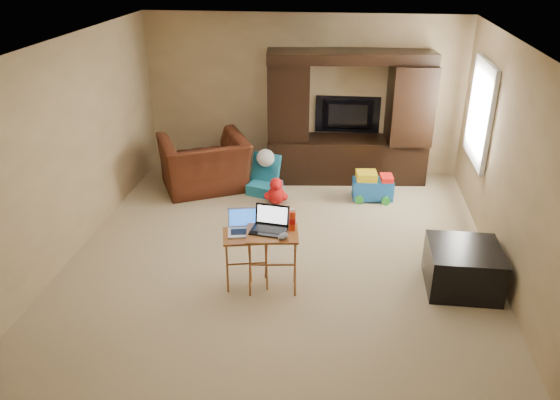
# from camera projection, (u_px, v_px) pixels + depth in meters

# --- Properties ---
(floor) EXTENTS (5.50, 5.50, 0.00)m
(floor) POSITION_uv_depth(u_px,v_px,m) (282.00, 252.00, 6.70)
(floor) COLOR #CCBC8D
(floor) RESTS_ON ground
(ceiling) EXTENTS (5.50, 5.50, 0.00)m
(ceiling) POSITION_uv_depth(u_px,v_px,m) (282.00, 43.00, 5.63)
(ceiling) COLOR silver
(ceiling) RESTS_ON ground
(wall_back) EXTENTS (5.00, 0.00, 5.00)m
(wall_back) POSITION_uv_depth(u_px,v_px,m) (303.00, 95.00, 8.63)
(wall_back) COLOR tan
(wall_back) RESTS_ON ground
(wall_front) EXTENTS (5.00, 0.00, 5.00)m
(wall_front) POSITION_uv_depth(u_px,v_px,m) (234.00, 300.00, 3.70)
(wall_front) COLOR tan
(wall_front) RESTS_ON ground
(wall_left) EXTENTS (0.00, 5.50, 5.50)m
(wall_left) POSITION_uv_depth(u_px,v_px,m) (72.00, 147.00, 6.44)
(wall_left) COLOR tan
(wall_left) RESTS_ON ground
(wall_right) EXTENTS (0.00, 5.50, 5.50)m
(wall_right) POSITION_uv_depth(u_px,v_px,m) (512.00, 167.00, 5.89)
(wall_right) COLOR tan
(wall_right) RESTS_ON ground
(window_pane) EXTENTS (0.00, 1.20, 1.20)m
(window_pane) POSITION_uv_depth(u_px,v_px,m) (482.00, 113.00, 7.22)
(window_pane) COLOR white
(window_pane) RESTS_ON ground
(window_frame) EXTENTS (0.06, 1.14, 1.34)m
(window_frame) POSITION_uv_depth(u_px,v_px,m) (480.00, 113.00, 7.22)
(window_frame) COLOR white
(window_frame) RESTS_ON ground
(entertainment_center) EXTENTS (2.51, 0.87, 2.01)m
(entertainment_center) POSITION_uv_depth(u_px,v_px,m) (348.00, 118.00, 8.35)
(entertainment_center) COLOR black
(entertainment_center) RESTS_ON floor
(television) EXTENTS (1.03, 0.17, 0.59)m
(television) POSITION_uv_depth(u_px,v_px,m) (348.00, 116.00, 8.58)
(television) COLOR black
(television) RESTS_ON entertainment_center
(recliner) EXTENTS (1.60, 1.53, 0.81)m
(recliner) POSITION_uv_depth(u_px,v_px,m) (204.00, 164.00, 8.26)
(recliner) COLOR #49200F
(recliner) RESTS_ON floor
(child_rocker) EXTENTS (0.56, 0.60, 0.58)m
(child_rocker) POSITION_uv_depth(u_px,v_px,m) (264.00, 175.00, 8.15)
(child_rocker) COLOR #176883
(child_rocker) RESTS_ON floor
(plush_toy) EXTENTS (0.36, 0.30, 0.40)m
(plush_toy) POSITION_uv_depth(u_px,v_px,m) (276.00, 191.00, 7.86)
(plush_toy) COLOR red
(plush_toy) RESTS_ON floor
(push_toy) EXTENTS (0.63, 0.48, 0.44)m
(push_toy) POSITION_uv_depth(u_px,v_px,m) (373.00, 186.00, 7.97)
(push_toy) COLOR blue
(push_toy) RESTS_ON floor
(ottoman) EXTENTS (0.76, 0.76, 0.49)m
(ottoman) POSITION_uv_depth(u_px,v_px,m) (463.00, 268.00, 5.92)
(ottoman) COLOR black
(ottoman) RESTS_ON floor
(tray_table_left) EXTENTS (0.56, 0.49, 0.63)m
(tray_table_left) POSITION_uv_depth(u_px,v_px,m) (247.00, 260.00, 5.92)
(tray_table_left) COLOR #9C5225
(tray_table_left) RESTS_ON floor
(tray_table_right) EXTENTS (0.59, 0.50, 0.70)m
(tray_table_right) POSITION_uv_depth(u_px,v_px,m) (272.00, 261.00, 5.84)
(tray_table_right) COLOR #915923
(tray_table_right) RESTS_ON floor
(laptop_left) EXTENTS (0.38, 0.34, 0.24)m
(laptop_left) POSITION_uv_depth(u_px,v_px,m) (243.00, 223.00, 5.77)
(laptop_left) COLOR silver
(laptop_left) RESTS_ON tray_table_left
(laptop_right) EXTENTS (0.40, 0.35, 0.24)m
(laptop_right) POSITION_uv_depth(u_px,v_px,m) (269.00, 221.00, 5.66)
(laptop_right) COLOR black
(laptop_right) RESTS_ON tray_table_right
(mouse_left) EXTENTS (0.09, 0.14, 0.05)m
(mouse_left) POSITION_uv_depth(u_px,v_px,m) (263.00, 237.00, 5.69)
(mouse_left) COLOR silver
(mouse_left) RESTS_ON tray_table_left
(mouse_right) EXTENTS (0.14, 0.17, 0.06)m
(mouse_right) POSITION_uv_depth(u_px,v_px,m) (283.00, 236.00, 5.55)
(mouse_right) COLOR #444449
(mouse_right) RESTS_ON tray_table_right
(water_bottle) EXTENTS (0.07, 0.07, 0.22)m
(water_bottle) POSITION_uv_depth(u_px,v_px,m) (292.00, 221.00, 5.69)
(water_bottle) COLOR red
(water_bottle) RESTS_ON tray_table_right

